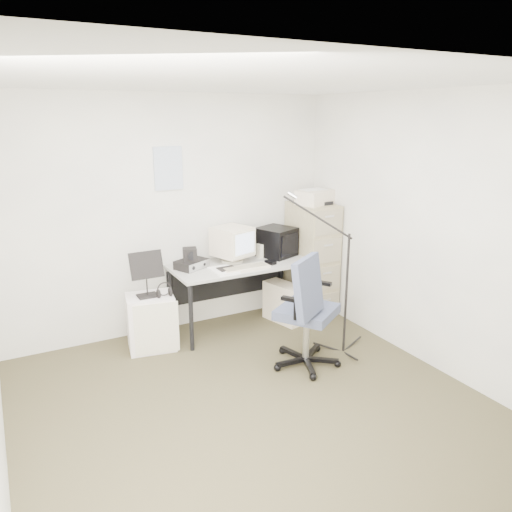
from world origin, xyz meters
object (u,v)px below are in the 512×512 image
office_chair (307,309)px  side_cart (151,322)px  desk (241,295)px  filing_cabinet (312,258)px

office_chair → side_cart: (-1.17, 1.03, -0.28)m
desk → side_cart: (-1.04, -0.06, -0.08)m
filing_cabinet → side_cart: (-1.99, -0.09, -0.37)m
office_chair → side_cart: office_chair is taller
desk → side_cart: size_ratio=2.66×
desk → office_chair: 1.11m
desk → filing_cabinet: bearing=1.8°
filing_cabinet → office_chair: bearing=-126.1°
filing_cabinet → side_cart: filing_cabinet is taller
desk → office_chair: office_chair is taller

